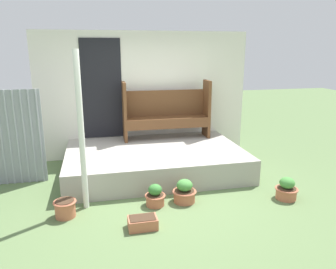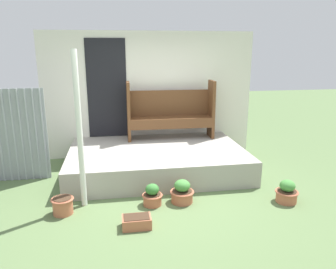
% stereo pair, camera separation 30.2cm
% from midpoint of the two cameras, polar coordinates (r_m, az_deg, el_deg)
% --- Properties ---
extents(ground_plane, '(24.00, 24.00, 0.00)m').
position_cam_midpoint_polar(ground_plane, '(5.29, -2.44, -10.53)').
color(ground_plane, '#5B7547').
extents(porch_slab, '(3.21, 2.10, 0.44)m').
position_cam_midpoint_polar(porch_slab, '(6.17, -3.72, -4.52)').
color(porch_slab, '#A8A399').
rests_on(porch_slab, ground_plane).
extents(house_wall, '(4.41, 0.08, 2.60)m').
position_cam_midpoint_polar(house_wall, '(6.95, -5.60, 6.87)').
color(house_wall, white).
rests_on(house_wall, ground_plane).
extents(support_post, '(0.08, 0.08, 2.26)m').
position_cam_midpoint_polar(support_post, '(4.72, -16.66, 0.27)').
color(support_post, white).
rests_on(support_post, ground_plane).
extents(bench, '(1.77, 0.43, 1.18)m').
position_cam_midpoint_polar(bench, '(6.72, -1.59, 4.15)').
color(bench, brown).
rests_on(bench, porch_slab).
extents(flower_pot_left, '(0.32, 0.32, 0.24)m').
position_cam_midpoint_polar(flower_pot_left, '(4.87, -19.22, -12.00)').
color(flower_pot_left, '#B76647').
rests_on(flower_pot_left, ground_plane).
extents(flower_pot_middle, '(0.31, 0.31, 0.33)m').
position_cam_midpoint_polar(flower_pot_middle, '(4.92, -4.05, -10.69)').
color(flower_pot_middle, '#B76647').
rests_on(flower_pot_middle, ground_plane).
extents(flower_pot_right, '(0.37, 0.37, 0.36)m').
position_cam_midpoint_polar(flower_pot_right, '(5.01, 1.14, -10.02)').
color(flower_pot_right, '#B76647').
rests_on(flower_pot_right, ground_plane).
extents(flower_pot_far_right, '(0.35, 0.35, 0.35)m').
position_cam_midpoint_polar(flower_pot_far_right, '(5.37, 18.42, -9.10)').
color(flower_pot_far_right, '#B76647').
rests_on(flower_pot_far_right, ground_plane).
extents(planter_box_rect, '(0.38, 0.24, 0.15)m').
position_cam_midpoint_polar(planter_box_rect, '(4.41, -6.47, -15.04)').
color(planter_box_rect, '#B76647').
rests_on(planter_box_rect, ground_plane).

